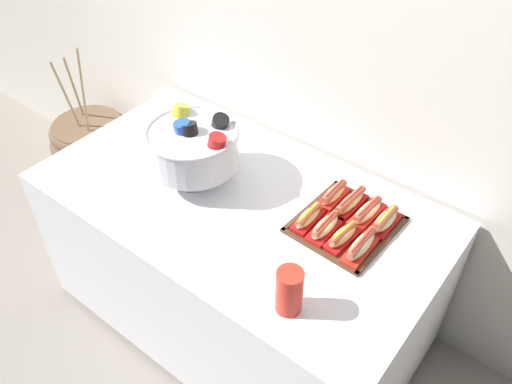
% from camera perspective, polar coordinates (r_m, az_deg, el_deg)
% --- Properties ---
extents(ground_plane, '(10.00, 10.00, 0.00)m').
position_cam_1_polar(ground_plane, '(2.65, -1.59, -13.19)').
color(ground_plane, gray).
extents(back_wall, '(6.00, 0.10, 2.60)m').
position_cam_1_polar(back_wall, '(2.13, 6.98, 17.49)').
color(back_wall, silver).
rests_on(back_wall, ground_plane).
extents(buffet_table, '(1.61, 0.89, 0.77)m').
position_cam_1_polar(buffet_table, '(2.33, -1.78, -7.37)').
color(buffet_table, silver).
rests_on(buffet_table, ground_plane).
extents(floor_vase, '(0.52, 0.52, 0.95)m').
position_cam_1_polar(floor_vase, '(3.29, -16.96, 3.53)').
color(floor_vase, brown).
rests_on(floor_vase, ground_plane).
extents(serving_tray, '(0.34, 0.37, 0.01)m').
position_cam_1_polar(serving_tray, '(1.98, 9.65, -3.52)').
color(serving_tray, '#472B19').
rests_on(serving_tray, buffet_table).
extents(hot_dog_0, '(0.06, 0.16, 0.06)m').
position_cam_1_polar(hot_dog_0, '(1.94, 5.65, -2.76)').
color(hot_dog_0, '#B21414').
rests_on(hot_dog_0, serving_tray).
extents(hot_dog_1, '(0.07, 0.17, 0.06)m').
position_cam_1_polar(hot_dog_1, '(1.92, 7.46, -3.78)').
color(hot_dog_1, '#B21414').
rests_on(hot_dog_1, serving_tray).
extents(hot_dog_2, '(0.07, 0.16, 0.06)m').
position_cam_1_polar(hot_dog_2, '(1.89, 9.34, -4.73)').
color(hot_dog_2, '#B21414').
rests_on(hot_dog_2, serving_tray).
extents(hot_dog_3, '(0.07, 0.18, 0.06)m').
position_cam_1_polar(hot_dog_3, '(1.87, 11.26, -5.76)').
color(hot_dog_3, red).
rests_on(hot_dog_3, serving_tray).
extents(hot_dog_4, '(0.06, 0.16, 0.06)m').
position_cam_1_polar(hot_dog_4, '(2.05, 8.37, -0.26)').
color(hot_dog_4, red).
rests_on(hot_dog_4, serving_tray).
extents(hot_dog_5, '(0.07, 0.19, 0.06)m').
position_cam_1_polar(hot_dog_5, '(2.02, 10.13, -1.12)').
color(hot_dog_5, '#B21414').
rests_on(hot_dog_5, serving_tray).
extents(hot_dog_6, '(0.08, 0.18, 0.06)m').
position_cam_1_polar(hot_dog_6, '(2.00, 11.92, -2.14)').
color(hot_dog_6, red).
rests_on(hot_dog_6, serving_tray).
extents(hot_dog_7, '(0.07, 0.16, 0.06)m').
position_cam_1_polar(hot_dog_7, '(1.98, 13.77, -3.03)').
color(hot_dog_7, '#B21414').
rests_on(hot_dog_7, serving_tray).
extents(punch_bowl, '(0.37, 0.37, 0.28)m').
position_cam_1_polar(punch_bowl, '(2.07, -6.76, 5.00)').
color(punch_bowl, silver).
rests_on(punch_bowl, buffet_table).
extents(cup_stack, '(0.09, 0.09, 0.17)m').
position_cam_1_polar(cup_stack, '(1.65, 3.61, -10.61)').
color(cup_stack, red).
rests_on(cup_stack, buffet_table).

